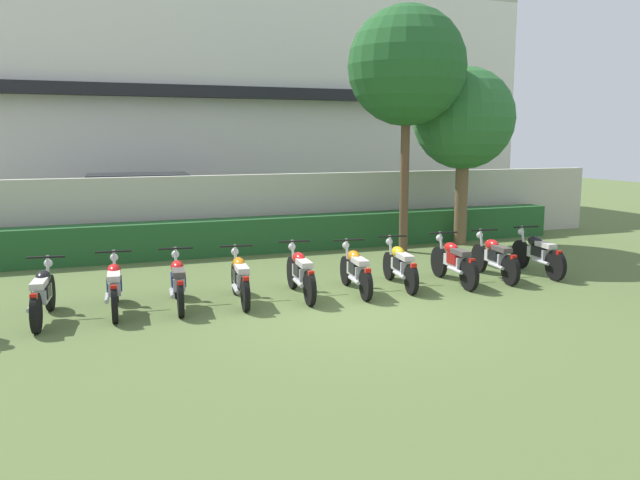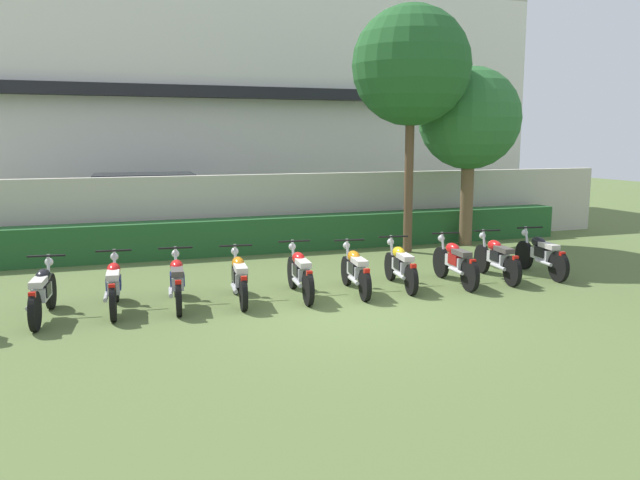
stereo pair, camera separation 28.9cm
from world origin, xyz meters
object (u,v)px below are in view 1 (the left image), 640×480
at_px(motorcycle_in_row_0, 43,293).
at_px(motorcycle_in_row_8, 495,257).
at_px(motorcycle_in_row_9, 538,253).
at_px(motorcycle_in_row_2, 178,281).
at_px(parked_car, 145,208).
at_px(motorcycle_in_row_6, 400,265).
at_px(motorcycle_in_row_5, 356,270).
at_px(motorcycle_in_row_1, 115,286).
at_px(motorcycle_in_row_3, 240,278).
at_px(tree_near_inspector, 407,67).
at_px(tree_far_side, 464,119).
at_px(motorcycle_in_row_7, 454,261).
at_px(motorcycle_in_row_4, 301,272).

relative_size(motorcycle_in_row_0, motorcycle_in_row_8, 1.01).
bearing_deg(motorcycle_in_row_9, motorcycle_in_row_2, 96.61).
bearing_deg(parked_car, motorcycle_in_row_0, -104.41).
bearing_deg(motorcycle_in_row_6, motorcycle_in_row_5, 105.22).
relative_size(parked_car, motorcycle_in_row_6, 2.46).
bearing_deg(parked_car, motorcycle_in_row_1, -96.79).
height_order(parked_car, motorcycle_in_row_8, parked_car).
height_order(parked_car, motorcycle_in_row_2, parked_car).
bearing_deg(motorcycle_in_row_6, motorcycle_in_row_1, 97.98).
height_order(motorcycle_in_row_2, motorcycle_in_row_3, motorcycle_in_row_2).
xyz_separation_m(tree_near_inspector, motorcycle_in_row_3, (-5.14, -3.51, -4.16)).
xyz_separation_m(motorcycle_in_row_2, motorcycle_in_row_3, (1.07, -0.07, -0.00)).
distance_m(motorcycle_in_row_0, motorcycle_in_row_2, 2.14).
relative_size(parked_car, motorcycle_in_row_3, 2.49).
distance_m(tree_far_side, motorcycle_in_row_5, 7.02).
distance_m(motorcycle_in_row_2, motorcycle_in_row_9, 7.56).
bearing_deg(motorcycle_in_row_0, motorcycle_in_row_3, -82.40).
bearing_deg(motorcycle_in_row_8, motorcycle_in_row_5, 99.27).
relative_size(tree_far_side, motorcycle_in_row_9, 2.43).
relative_size(tree_near_inspector, motorcycle_in_row_3, 3.29).
xyz_separation_m(motorcycle_in_row_1, motorcycle_in_row_6, (5.31, -0.06, -0.01)).
bearing_deg(motorcycle_in_row_2, parked_car, 3.82).
bearing_deg(tree_far_side, motorcycle_in_row_6, -135.02).
relative_size(motorcycle_in_row_0, motorcycle_in_row_5, 1.04).
bearing_deg(motorcycle_in_row_7, motorcycle_in_row_3, 94.57).
height_order(motorcycle_in_row_6, motorcycle_in_row_7, motorcycle_in_row_7).
relative_size(tree_far_side, motorcycle_in_row_1, 2.47).
xyz_separation_m(motorcycle_in_row_1, motorcycle_in_row_9, (8.60, -0.07, 0.01)).
xyz_separation_m(motorcycle_in_row_0, motorcycle_in_row_2, (2.14, 0.12, -0.00)).
height_order(tree_far_side, motorcycle_in_row_1, tree_far_side).
distance_m(tree_near_inspector, motorcycle_in_row_8, 5.43).
relative_size(motorcycle_in_row_3, motorcycle_in_row_5, 0.99).
bearing_deg(motorcycle_in_row_9, parked_car, 51.09).
bearing_deg(motorcycle_in_row_7, motorcycle_in_row_0, 95.36).
distance_m(motorcycle_in_row_2, motorcycle_in_row_8, 6.45).
bearing_deg(motorcycle_in_row_2, motorcycle_in_row_0, 98.87).
bearing_deg(motorcycle_in_row_4, motorcycle_in_row_8, -84.21).
distance_m(motorcycle_in_row_0, motorcycle_in_row_8, 8.59).
relative_size(motorcycle_in_row_0, motorcycle_in_row_9, 0.99).
bearing_deg(motorcycle_in_row_7, motorcycle_in_row_6, 89.39).
bearing_deg(parked_car, motorcycle_in_row_8, -47.55).
distance_m(motorcycle_in_row_4, motorcycle_in_row_6, 2.07).
height_order(motorcycle_in_row_7, motorcycle_in_row_8, motorcycle_in_row_7).
xyz_separation_m(motorcycle_in_row_5, motorcycle_in_row_7, (2.14, -0.01, 0.02)).
xyz_separation_m(motorcycle_in_row_0, motorcycle_in_row_8, (8.59, 0.06, 0.00)).
distance_m(tree_near_inspector, motorcycle_in_row_0, 9.97).
xyz_separation_m(motorcycle_in_row_0, motorcycle_in_row_3, (3.21, 0.04, -0.01)).
relative_size(tree_far_side, motorcycle_in_row_3, 2.57).
bearing_deg(parked_car, motorcycle_in_row_3, -80.77).
height_order(parked_car, tree_near_inspector, tree_near_inspector).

